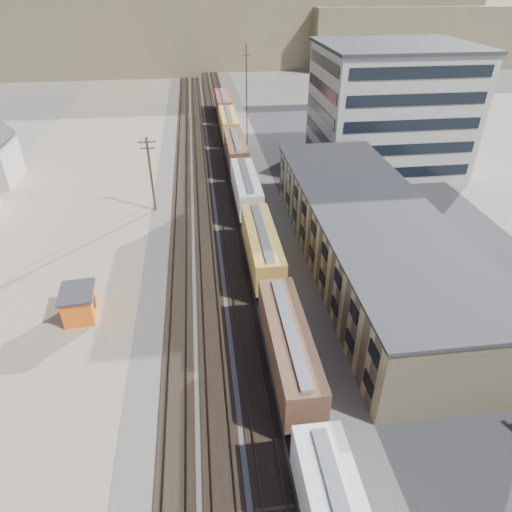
{
  "coord_description": "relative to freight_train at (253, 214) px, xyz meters",
  "views": [
    {
      "loc": [
        -2.05,
        -14.79,
        27.65
      ],
      "look_at": [
        2.9,
        23.96,
        3.0
      ],
      "focal_mm": 32.0,
      "sensor_mm": 36.0,
      "label": 1
    }
  ],
  "objects": [
    {
      "name": "utility_pole_north",
      "position": [
        -12.3,
        8.31,
        2.5
      ],
      "size": [
        2.2,
        0.32,
        10.0
      ],
      "color": "#382619",
      "rests_on": "ground"
    },
    {
      "name": "hills_north",
      "position": [
        -3.63,
        134.23,
        11.31
      ],
      "size": [
        265.0,
        80.0,
        32.0
      ],
      "color": "brown",
      "rests_on": "ground"
    },
    {
      "name": "ground",
      "position": [
        -3.8,
        -33.69,
        -2.79
      ],
      "size": [
        300.0,
        300.0,
        0.0
      ],
      "primitive_type": "plane",
      "color": "#6B6356",
      "rests_on": "ground"
    },
    {
      "name": "radio_mast",
      "position": [
        2.2,
        26.31,
        6.33
      ],
      "size": [
        1.2,
        0.16,
        18.0
      ],
      "color": "black",
      "rests_on": "ground"
    },
    {
      "name": "asphalt_lot",
      "position": [
        18.2,
        1.31,
        -2.77
      ],
      "size": [
        26.0,
        120.0,
        0.04
      ],
      "primitive_type": "cube",
      "color": "#232326",
      "rests_on": "ground"
    },
    {
      "name": "rail_tracks",
      "position": [
        -4.35,
        16.31,
        -2.68
      ],
      "size": [
        11.4,
        200.0,
        0.24
      ],
      "color": "black",
      "rests_on": "ground"
    },
    {
      "name": "dirt_yard",
      "position": [
        -23.8,
        6.31,
        -2.78
      ],
      "size": [
        24.0,
        180.0,
        0.03
      ],
      "primitive_type": "cube",
      "color": "#87745D",
      "rests_on": "ground"
    },
    {
      "name": "ballast_bed",
      "position": [
        -3.8,
        16.31,
        -2.76
      ],
      "size": [
        18.0,
        200.0,
        0.06
      ],
      "primitive_type": "cube",
      "color": "#4C4742",
      "rests_on": "ground"
    },
    {
      "name": "parked_car_far",
      "position": [
        27.14,
        18.07,
        -2.1
      ],
      "size": [
        3.19,
        4.41,
        1.39
      ],
      "primitive_type": "imported",
      "rotation": [
        0.0,
        0.0,
        0.43
      ],
      "color": "silver",
      "rests_on": "ground"
    },
    {
      "name": "freight_train",
      "position": [
        0.0,
        0.0,
        0.0
      ],
      "size": [
        3.0,
        119.74,
        4.46
      ],
      "color": "black",
      "rests_on": "ground"
    },
    {
      "name": "maintenance_shed",
      "position": [
        -17.86,
        -13.4,
        -1.32
      ],
      "size": [
        3.36,
        4.17,
        2.88
      ],
      "color": "orange",
      "rests_on": "ground"
    },
    {
      "name": "office_tower",
      "position": [
        24.15,
        21.26,
        6.47
      ],
      "size": [
        22.6,
        18.6,
        18.45
      ],
      "color": "#9E998E",
      "rests_on": "ground"
    },
    {
      "name": "warehouse",
      "position": [
        11.18,
        -8.69,
        0.86
      ],
      "size": [
        12.4,
        40.4,
        7.25
      ],
      "color": "tan",
      "rests_on": "ground"
    },
    {
      "name": "parked_car_blue",
      "position": [
        19.3,
        20.74,
        -2.01
      ],
      "size": [
        4.07,
        6.17,
        1.58
      ],
      "primitive_type": "imported",
      "rotation": [
        0.0,
        0.0,
        0.28
      ],
      "color": "navy",
      "rests_on": "ground"
    }
  ]
}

